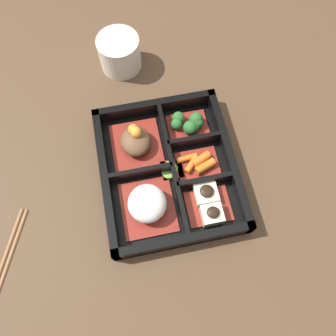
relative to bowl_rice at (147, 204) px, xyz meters
name	(u,v)px	position (x,y,z in m)	size (l,w,h in m)	color
ground_plane	(168,173)	(0.06, -0.05, -0.03)	(3.00, 3.00, 0.00)	#4C3523
bento_base	(168,172)	(0.06, -0.05, -0.03)	(0.29, 0.25, 0.01)	black
bento_rim	(170,168)	(0.06, -0.05, -0.01)	(0.29, 0.25, 0.04)	black
bowl_rice	(147,204)	(0.00, 0.00, 0.00)	(0.11, 0.10, 0.05)	maroon
bowl_stew	(136,141)	(0.13, 0.00, -0.01)	(0.11, 0.10, 0.05)	maroon
bowl_tofu	(209,205)	(-0.02, -0.11, -0.01)	(0.08, 0.08, 0.04)	maroon
bowl_carrots	(198,163)	(0.07, -0.11, -0.02)	(0.06, 0.08, 0.02)	maroon
bowl_greens	(189,124)	(0.15, -0.11, -0.01)	(0.06, 0.08, 0.03)	maroon
bowl_pickles	(171,169)	(0.06, -0.06, -0.02)	(0.04, 0.04, 0.01)	maroon
tea_cup	(120,53)	(0.34, 0.00, 0.00)	(0.09, 0.09, 0.07)	beige
chopsticks	(2,272)	(-0.06, 0.27, -0.03)	(0.21, 0.10, 0.01)	brown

